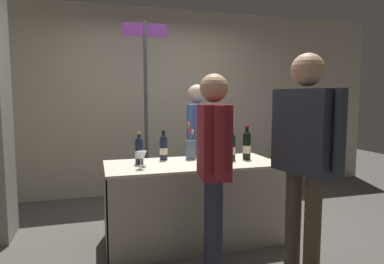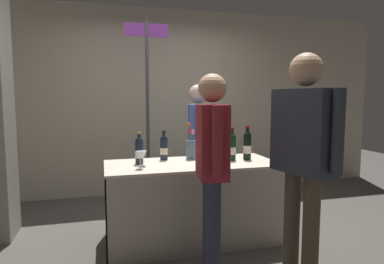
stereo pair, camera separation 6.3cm
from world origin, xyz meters
name	(u,v)px [view 1 (the left image)]	position (x,y,z in m)	size (l,w,h in m)	color
ground_plane	(192,239)	(0.00, 0.00, 0.00)	(12.00, 12.00, 0.00)	#514C47
back_partition	(158,102)	(0.00, 1.83, 1.34)	(7.13, 0.12, 2.68)	#B2A893
tasting_table	(192,187)	(0.00, 0.00, 0.54)	(1.66, 0.73, 0.78)	beige
featured_wine_bottle	(139,150)	(-0.50, 0.08, 0.91)	(0.08, 0.08, 0.31)	#192333
display_bottle_0	(204,149)	(0.09, -0.11, 0.92)	(0.08, 0.08, 0.35)	#38230F
display_bottle_1	(247,145)	(0.59, 0.02, 0.93)	(0.08, 0.08, 0.34)	black
display_bottle_2	(232,146)	(0.42, 0.02, 0.92)	(0.08, 0.08, 0.33)	black
display_bottle_3	(164,147)	(-0.23, 0.23, 0.91)	(0.08, 0.08, 0.30)	#192333
wine_glass_near_vendor	(143,155)	(-0.48, -0.03, 0.88)	(0.07, 0.07, 0.14)	silver
wine_glass_mid	(141,156)	(-0.52, -0.14, 0.89)	(0.08, 0.08, 0.16)	silver
flower_vase	(191,148)	(0.04, 0.20, 0.89)	(0.10, 0.10, 0.38)	slate
vendor_presenter	(197,139)	(0.24, 0.63, 0.93)	(0.29, 0.58, 1.56)	#4C4233
taster_foreground_right	(213,158)	(-0.02, -0.67, 0.94)	(0.27, 0.55, 1.59)	#2D3347
taster_foreground_left	(305,147)	(0.57, -0.99, 1.05)	(0.31, 0.63, 1.72)	#4C4233
booth_signpost	(146,97)	(-0.28, 1.10, 1.41)	(0.54, 0.04, 2.34)	#47474C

